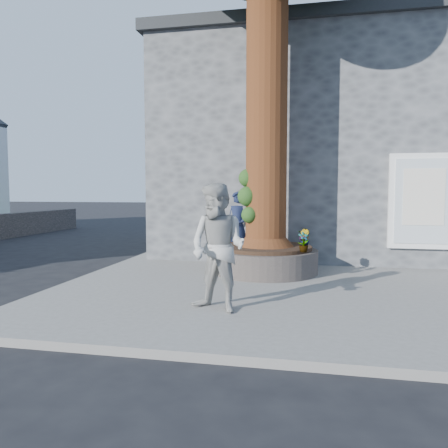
# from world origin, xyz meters

# --- Properties ---
(ground) EXTENTS (120.00, 120.00, 0.00)m
(ground) POSITION_xyz_m (0.00, 0.00, 0.00)
(ground) COLOR black
(ground) RESTS_ON ground
(pavement) EXTENTS (9.00, 8.00, 0.12)m
(pavement) POSITION_xyz_m (1.50, 1.00, 0.06)
(pavement) COLOR slate
(pavement) RESTS_ON ground
(yellow_line) EXTENTS (0.10, 30.00, 0.01)m
(yellow_line) POSITION_xyz_m (-3.05, 1.00, 0.00)
(yellow_line) COLOR yellow
(yellow_line) RESTS_ON ground
(stone_shop) EXTENTS (10.30, 8.30, 6.30)m
(stone_shop) POSITION_xyz_m (2.50, 7.20, 3.16)
(stone_shop) COLOR #46494B
(stone_shop) RESTS_ON ground
(planter) EXTENTS (2.30, 2.30, 0.60)m
(planter) POSITION_xyz_m (0.80, 2.00, 0.41)
(planter) COLOR black
(planter) RESTS_ON pavement
(man) EXTENTS (0.70, 0.49, 1.82)m
(man) POSITION_xyz_m (-0.04, 3.24, 1.03)
(man) COLOR #131A35
(man) RESTS_ON pavement
(woman) EXTENTS (1.15, 1.03, 1.94)m
(woman) POSITION_xyz_m (0.43, -1.27, 1.09)
(woman) COLOR #A4A39D
(woman) RESTS_ON pavement
(shopping_bag) EXTENTS (0.23, 0.18, 0.28)m
(shopping_bag) POSITION_xyz_m (0.19, 3.15, 0.26)
(shopping_bag) COLOR white
(shopping_bag) RESTS_ON pavement
(plant_a) EXTENTS (0.26, 0.22, 0.41)m
(plant_a) POSITION_xyz_m (1.65, 1.15, 0.92)
(plant_a) COLOR gray
(plant_a) RESTS_ON planter
(plant_b) EXTENTS (0.32, 0.32, 0.43)m
(plant_b) POSITION_xyz_m (1.65, 1.49, 0.93)
(plant_b) COLOR gray
(plant_b) RESTS_ON planter
(plant_c) EXTENTS (0.18, 0.18, 0.32)m
(plant_c) POSITION_xyz_m (1.65, 1.15, 0.88)
(plant_c) COLOR gray
(plant_c) RESTS_ON planter
(plant_d) EXTENTS (0.41, 0.40, 0.34)m
(plant_d) POSITION_xyz_m (1.65, 2.85, 0.89)
(plant_d) COLOR gray
(plant_d) RESTS_ON planter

